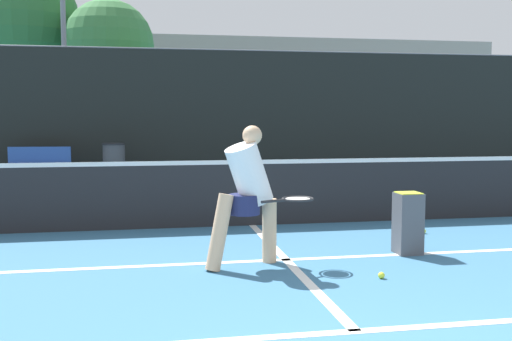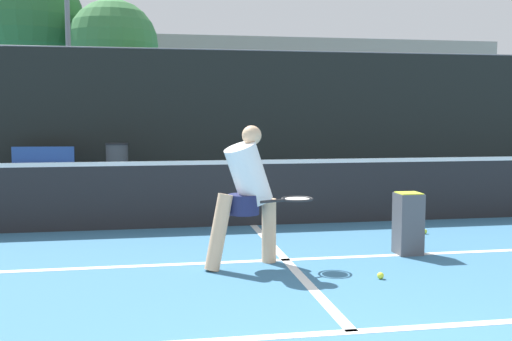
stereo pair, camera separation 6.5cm
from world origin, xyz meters
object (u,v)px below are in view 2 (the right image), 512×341
Objects in this scene: player_practicing at (248,191)px; ball_hopper at (408,222)px; parked_car at (212,146)px; trash_bin at (117,163)px; courtside_bench at (42,164)px.

player_practicing reaches higher than ball_hopper.
trash_bin is at bearing -119.15° from parked_car.
parked_car is at bearing 63.31° from player_practicing.
courtside_bench is at bearing 90.39° from player_practicing.
trash_bin is 0.23× the size of parked_car.
ball_hopper is 9.64m from courtside_bench.
player_practicing reaches higher than parked_car.
player_practicing is 0.36× the size of parked_car.
trash_bin is at bearing 79.93° from player_practicing.
player_practicing is 8.23m from trash_bin.
player_practicing reaches higher than trash_bin.
trash_bin is (-1.78, 8.02, -0.32)m from player_practicing.
parked_car is (2.71, 4.85, 0.13)m from trash_bin.
player_practicing is at bearing -94.12° from parked_car.
parked_car is at bearing 52.26° from courtside_bench.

